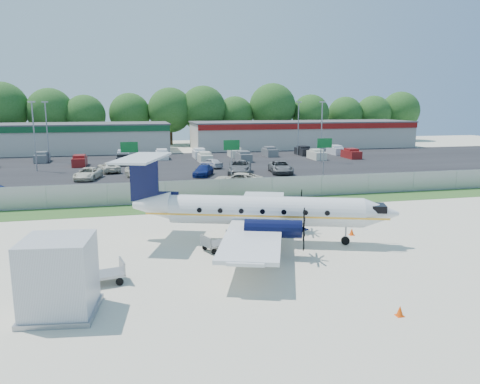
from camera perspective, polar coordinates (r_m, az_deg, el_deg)
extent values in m
plane|color=beige|center=(29.98, 2.64, -6.43)|extent=(170.00, 170.00, 0.00)
cube|color=#2D561E|center=(41.27, -1.90, -1.60)|extent=(170.00, 4.00, 0.02)
cube|color=black|center=(48.01, -3.54, 0.16)|extent=(170.00, 8.00, 0.02)
cube|color=black|center=(68.56, -6.51, 3.33)|extent=(170.00, 32.00, 0.02)
cube|color=gray|center=(42.99, -2.43, 0.25)|extent=(120.00, 0.02, 1.90)
cube|color=gray|center=(42.82, -2.44, 1.54)|extent=(120.00, 0.06, 0.06)
cube|color=gray|center=(43.18, -2.42, -0.99)|extent=(120.00, 0.06, 0.06)
cube|color=beige|center=(91.19, -23.49, 5.93)|extent=(46.00, 12.00, 5.00)
cube|color=#474749|center=(91.05, -23.61, 7.57)|extent=(46.40, 12.40, 0.24)
cube|color=#0F4723|center=(85.09, -24.30, 6.93)|extent=(46.00, 0.20, 1.00)
cube|color=beige|center=(95.93, 7.56, 6.93)|extent=(44.00, 12.00, 5.00)
cube|color=#474749|center=(95.79, 7.60, 8.49)|extent=(44.40, 12.40, 0.24)
cube|color=maroon|center=(90.14, 8.97, 7.92)|extent=(44.00, 0.20, 1.00)
cylinder|color=gray|center=(50.93, -13.27, 3.34)|extent=(0.14, 0.14, 5.00)
cube|color=#0C5923|center=(50.58, -13.36, 5.34)|extent=(1.80, 0.08, 1.10)
cylinder|color=gray|center=(52.07, -1.06, 3.79)|extent=(0.14, 0.14, 5.00)
cube|color=#0C5923|center=(51.74, -1.03, 5.75)|extent=(1.80, 0.08, 1.10)
cylinder|color=gray|center=(55.42, 10.16, 4.05)|extent=(0.14, 0.14, 5.00)
cube|color=#0C5923|center=(55.11, 10.28, 5.89)|extent=(1.80, 0.08, 1.10)
cylinder|color=gray|center=(66.78, -23.78, 6.16)|extent=(0.18, 0.18, 9.00)
cube|color=gray|center=(66.64, -24.08, 10.01)|extent=(0.90, 0.35, 0.18)
cylinder|color=gray|center=(71.34, 9.90, 7.15)|extent=(0.18, 0.18, 9.00)
cube|color=gray|center=(71.20, 10.02, 10.77)|extent=(0.90, 0.35, 0.18)
cylinder|color=gray|center=(76.62, -22.45, 6.74)|extent=(0.18, 0.18, 9.00)
cube|color=gray|center=(76.49, -22.70, 10.10)|extent=(0.90, 0.35, 0.18)
cylinder|color=gray|center=(80.62, 7.11, 7.64)|extent=(0.18, 0.18, 9.00)
cube|color=gray|center=(80.50, 7.18, 10.83)|extent=(0.90, 0.35, 0.18)
cylinder|color=silver|center=(29.92, 3.13, -2.29)|extent=(12.19, 5.76, 1.86)
cone|color=silver|center=(30.46, 16.81, -2.51)|extent=(2.65, 2.46, 1.86)
cone|color=silver|center=(31.10, -10.62, -1.58)|extent=(3.02, 2.59, 1.86)
cube|color=black|center=(30.34, 16.48, -1.87)|extent=(1.25, 1.49, 0.44)
cube|color=silver|center=(30.07, 2.19, -3.27)|extent=(8.60, 17.33, 0.22)
cylinder|color=black|center=(27.24, 4.07, -4.47)|extent=(3.50, 2.11, 1.08)
cylinder|color=black|center=(32.76, 4.39, -1.85)|extent=(3.50, 2.11, 1.08)
cube|color=black|center=(30.93, -11.60, 1.46)|extent=(1.82, 0.78, 2.84)
cube|color=silver|center=(30.77, -11.87, 4.07)|extent=(4.21, 6.51, 0.14)
cylinder|color=gray|center=(30.49, 12.75, -5.15)|extent=(0.12, 0.12, 1.27)
cylinder|color=black|center=(30.59, 12.73, -5.80)|extent=(0.58, 0.35, 0.55)
cylinder|color=black|center=(27.69, 1.78, -7.22)|extent=(0.72, 0.58, 0.63)
cylinder|color=black|center=(33.13, 2.49, -4.18)|extent=(0.72, 0.58, 0.63)
cube|color=silver|center=(28.02, -22.35, -7.40)|extent=(2.64, 2.00, 0.65)
cube|color=silver|center=(27.92, -21.47, -6.30)|extent=(1.33, 1.45, 0.47)
cube|color=black|center=(27.97, -20.61, -6.17)|extent=(0.45, 1.04, 0.37)
cylinder|color=black|center=(27.33, -23.88, -8.49)|extent=(0.60, 0.35, 0.56)
cylinder|color=black|center=(28.72, -24.18, -7.60)|extent=(0.60, 0.35, 0.56)
cylinder|color=black|center=(27.50, -20.37, -8.12)|extent=(0.60, 0.35, 0.56)
cylinder|color=black|center=(28.88, -20.83, -7.25)|extent=(0.60, 0.35, 0.56)
cube|color=gray|center=(24.58, -16.47, -9.65)|extent=(2.33, 1.68, 0.13)
cube|color=gray|center=(24.37, -18.87, -9.19)|extent=(0.34, 1.26, 0.63)
cube|color=gray|center=(24.62, -14.17, -8.71)|extent=(0.34, 1.26, 0.63)
cylinder|color=black|center=(24.06, -17.98, -10.93)|extent=(0.40, 0.20, 0.38)
cylinder|color=black|center=(25.14, -18.33, -9.99)|extent=(0.40, 0.20, 0.38)
cylinder|color=black|center=(24.25, -14.46, -10.56)|extent=(0.40, 0.20, 0.38)
cylinder|color=black|center=(25.32, -14.96, -9.65)|extent=(0.40, 0.20, 0.38)
cube|color=gray|center=(28.78, -2.58, -6.26)|extent=(2.25, 1.83, 0.12)
cube|color=gray|center=(28.22, -4.17, -6.00)|extent=(0.52, 1.11, 0.59)
cube|color=gray|center=(29.19, -1.06, -5.40)|extent=(0.52, 1.11, 0.59)
cylinder|color=black|center=(28.08, -3.15, -7.27)|extent=(0.37, 0.24, 0.35)
cylinder|color=black|center=(28.95, -4.30, -6.72)|extent=(0.37, 0.24, 0.35)
cylinder|color=black|center=(28.80, -0.84, -6.78)|extent=(0.37, 0.24, 0.35)
cylinder|color=black|center=(29.64, -2.04, -6.27)|extent=(0.37, 0.24, 0.35)
cube|color=silver|center=(21.47, -21.22, -9.59)|extent=(3.12, 3.12, 3.34)
cube|color=gray|center=(22.04, -20.93, -13.40)|extent=(3.37, 3.37, 0.22)
cone|color=#FF4B08|center=(32.88, 13.47, -4.72)|extent=(0.33, 0.33, 0.49)
cube|color=#FF4B08|center=(32.94, 13.45, -5.11)|extent=(0.34, 0.34, 0.03)
cone|color=#FF4B08|center=(21.50, 18.91, -13.54)|extent=(0.31, 0.31, 0.46)
cube|color=#FF4B08|center=(21.59, 18.88, -14.07)|extent=(0.33, 0.33, 0.03)
cone|color=#FF4B08|center=(40.15, -6.74, -1.65)|extent=(0.35, 0.35, 0.52)
cube|color=#FF4B08|center=(40.20, -6.73, -2.00)|extent=(0.37, 0.37, 0.03)
imported|color=beige|center=(49.53, -0.41, 0.50)|extent=(6.32, 4.18, 1.61)
imported|color=beige|center=(59.17, 25.67, 1.12)|extent=(4.21, 2.71, 1.33)
imported|color=beige|center=(57.83, -18.01, 1.46)|extent=(3.40, 5.42, 1.40)
imported|color=beige|center=(56.75, -12.22, 1.58)|extent=(3.62, 5.34, 1.69)
imported|color=navy|center=(57.87, -4.49, 1.97)|extent=(3.48, 4.92, 1.32)
imported|color=#595B5E|center=(59.50, -0.04, 2.24)|extent=(4.32, 6.71, 1.72)
imported|color=#595B5E|center=(60.22, 4.96, 2.31)|extent=(3.42, 6.00, 1.58)
imported|color=beige|center=(63.07, -15.67, 2.33)|extent=(3.34, 5.19, 1.33)
imported|color=silver|center=(64.91, -3.55, 2.95)|extent=(3.17, 4.33, 1.37)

